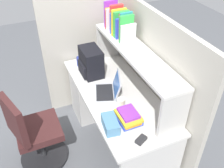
# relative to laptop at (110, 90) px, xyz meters

# --- Properties ---
(ground_plane) EXTENTS (8.00, 8.00, 0.00)m
(ground_plane) POSITION_rel_laptop_xyz_m (0.00, 0.08, -0.78)
(ground_plane) COLOR #595B60
(desk) EXTENTS (1.60, 0.70, 0.73)m
(desk) POSITION_rel_laptop_xyz_m (-0.39, 0.08, -0.38)
(desk) COLOR silver
(desk) RESTS_ON ground_plane
(cubicle_partition_rear) EXTENTS (1.84, 0.05, 1.55)m
(cubicle_partition_rear) POSITION_rel_laptop_xyz_m (0.00, 0.46, -0.01)
(cubicle_partition_rear) COLOR #B2ADA0
(cubicle_partition_rear) RESTS_ON ground_plane
(cubicle_partition_left) EXTENTS (0.05, 1.06, 1.55)m
(cubicle_partition_left) POSITION_rel_laptop_xyz_m (-0.85, 0.03, -0.01)
(cubicle_partition_left) COLOR #B2ADA0
(cubicle_partition_left) RESTS_ON ground_plane
(overhead_hutch) EXTENTS (1.44, 0.28, 0.45)m
(overhead_hutch) POSITION_rel_laptop_xyz_m (0.00, 0.28, 0.30)
(overhead_hutch) COLOR beige
(overhead_hutch) RESTS_ON desk
(reference_books_on_shelf) EXTENTS (0.47, 0.18, 0.30)m
(reference_books_on_shelf) POSITION_rel_laptop_xyz_m (-0.39, 0.28, 0.53)
(reference_books_on_shelf) COLOR purple
(reference_books_on_shelf) RESTS_ON overhead_hutch
(laptop) EXTENTS (0.38, 0.35, 0.22)m
(laptop) POSITION_rel_laptop_xyz_m (0.00, 0.00, 0.00)
(laptop) COLOR #B7BABF
(laptop) RESTS_ON desk
(backpack) EXTENTS (0.30, 0.22, 0.32)m
(backpack) POSITION_rel_laptop_xyz_m (-0.42, -0.05, 0.10)
(backpack) COLOR black
(backpack) RESTS_ON desk
(computer_mouse) EXTENTS (0.10, 0.12, 0.03)m
(computer_mouse) POSITION_rel_laptop_xyz_m (0.69, -0.01, -0.03)
(computer_mouse) COLOR #262628
(computer_mouse) RESTS_ON desk
(paper_cup) EXTENTS (0.08, 0.08, 0.10)m
(paper_cup) POSITION_rel_laptop_xyz_m (0.23, 0.02, 0.00)
(paper_cup) COLOR white
(paper_cup) RESTS_ON desk
(tissue_box) EXTENTS (0.23, 0.15, 0.10)m
(tissue_box) POSITION_rel_laptop_xyz_m (0.44, -0.18, -0.00)
(tissue_box) COLOR teal
(tissue_box) RESTS_ON desk
(snack_canister) EXTENTS (0.10, 0.10, 0.11)m
(snack_canister) POSITION_rel_laptop_xyz_m (-0.64, -0.10, 0.00)
(snack_canister) COLOR navy
(snack_canister) RESTS_ON desk
(desk_book_stack) EXTENTS (0.24, 0.19, 0.11)m
(desk_book_stack) POSITION_rel_laptop_xyz_m (0.43, 0.00, -0.00)
(desk_book_stack) COLOR blue
(desk_book_stack) RESTS_ON desk
(office_chair) EXTENTS (0.52, 0.54, 0.93)m
(office_chair) POSITION_rel_laptop_xyz_m (-0.06, -0.82, -0.39)
(office_chair) COLOR black
(office_chair) RESTS_ON ground_plane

